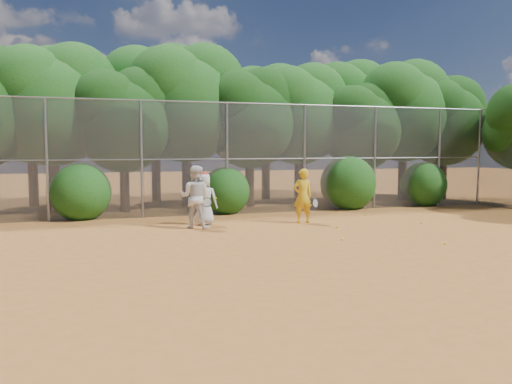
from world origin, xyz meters
name	(u,v)px	position (x,y,z in m)	size (l,w,h in m)	color
ground	(323,242)	(0.00, 0.00, 0.00)	(80.00, 80.00, 0.00)	#A65F25
fence_back	(251,157)	(-0.12, 6.00, 2.05)	(20.05, 0.09, 4.03)	gray
tree_1	(53,100)	(-6.94, 8.54, 4.16)	(4.64, 4.03, 6.35)	black
tree_2	(124,116)	(-4.45, 7.83, 3.58)	(3.99, 3.47, 5.47)	black
tree_3	(187,98)	(-1.94, 8.84, 4.40)	(4.89, 4.26, 6.70)	black
tree_4	(251,114)	(0.55, 8.24, 3.76)	(4.19, 3.64, 5.73)	black
tree_5	(300,110)	(3.06, 9.04, 4.05)	(4.51, 3.92, 6.17)	black
tree_6	(362,123)	(5.55, 8.03, 3.47)	(3.86, 3.36, 5.29)	black
tree_7	(405,107)	(8.06, 8.64, 4.28)	(4.77, 4.14, 6.53)	black
tree_8	(445,117)	(10.05, 8.34, 3.82)	(4.25, 3.70, 5.82)	black
tree_9	(32,100)	(-7.94, 10.84, 4.34)	(4.83, 4.20, 6.62)	black
tree_10	(156,97)	(-2.93, 11.05, 4.63)	(5.15, 4.48, 7.06)	black
tree_11	(267,110)	(2.06, 10.64, 4.16)	(4.64, 4.03, 6.35)	black
tree_12	(348,106)	(6.56, 11.24, 4.51)	(5.02, 4.37, 6.88)	black
bush_0	(81,189)	(-6.00, 6.30, 1.00)	(2.00, 2.00, 2.00)	#164A12
bush_1	(225,189)	(-1.00, 6.30, 0.90)	(1.80, 1.80, 1.80)	#164A12
bush_2	(348,181)	(4.00, 6.30, 1.10)	(2.20, 2.20, 2.20)	#164A12
bush_3	(423,183)	(7.50, 6.30, 0.95)	(1.90, 1.90, 1.90)	#164A12
player_yellow	(303,196)	(0.78, 3.21, 0.87)	(0.82, 0.52, 1.74)	gold
player_teen	(205,199)	(-2.29, 3.72, 0.81)	(0.92, 0.75, 1.64)	silver
player_white	(195,197)	(-2.67, 3.21, 0.94)	(1.13, 1.04, 1.87)	silver
ball_0	(337,227)	(1.36, 1.93, 0.03)	(0.07, 0.07, 0.07)	yellow
ball_1	(445,243)	(2.76, -1.17, 0.03)	(0.07, 0.07, 0.07)	yellow
ball_2	(421,223)	(4.29, 1.92, 0.03)	(0.07, 0.07, 0.07)	yellow
ball_3	(342,239)	(0.57, 0.07, 0.03)	(0.07, 0.07, 0.07)	yellow
ball_4	(365,215)	(3.51, 4.09, 0.03)	(0.07, 0.07, 0.07)	yellow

